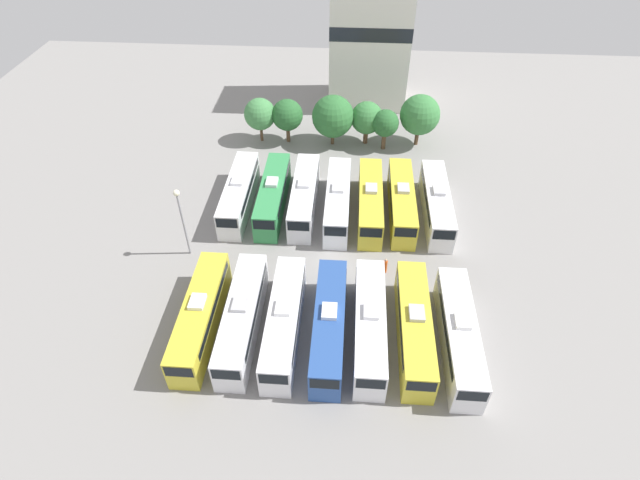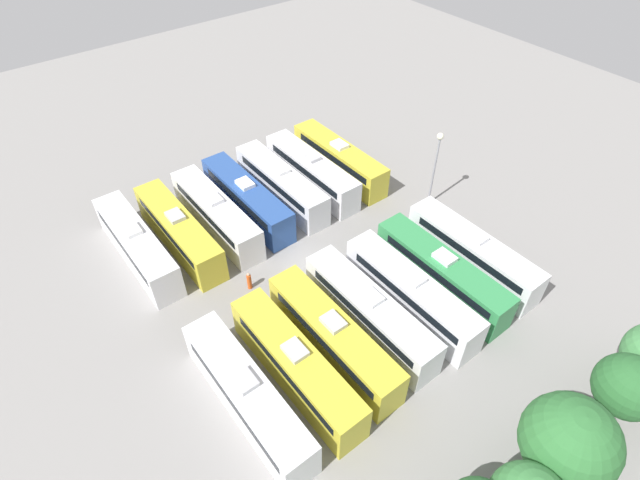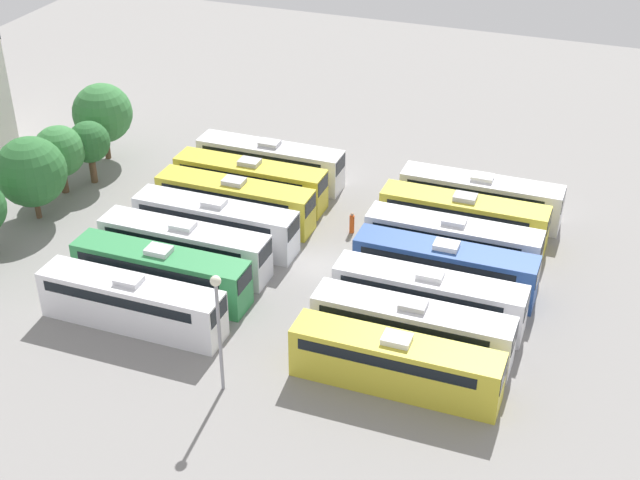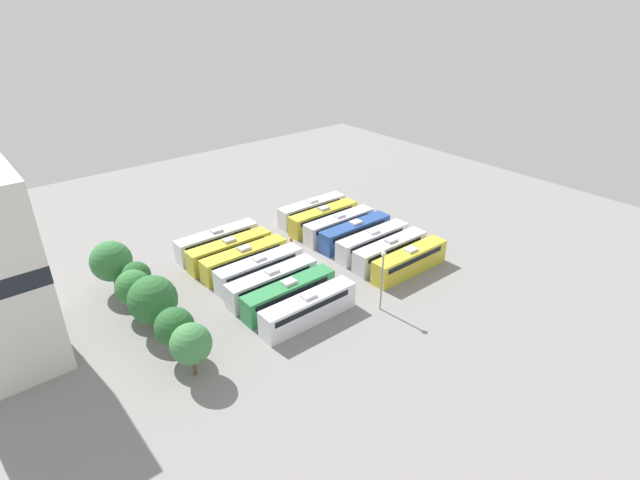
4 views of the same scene
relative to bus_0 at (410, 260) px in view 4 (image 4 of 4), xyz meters
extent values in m
plane|color=gray|center=(10.49, 8.18, -1.74)|extent=(109.74, 109.74, 0.00)
cube|color=gold|center=(0.00, -0.04, -0.15)|extent=(2.42, 11.96, 3.18)
cube|color=black|center=(0.00, 0.26, 0.74)|extent=(2.46, 10.17, 0.70)
cube|color=black|center=(0.00, -6.01, 0.73)|extent=(2.13, 0.08, 1.11)
cube|color=white|center=(0.00, -0.04, 1.61)|extent=(1.20, 1.60, 0.35)
cube|color=silver|center=(3.47, -0.02, -0.15)|extent=(2.42, 11.96, 3.18)
cube|color=black|center=(3.47, 0.28, 0.74)|extent=(2.46, 10.17, 0.70)
cube|color=black|center=(3.47, -5.99, 0.73)|extent=(2.13, 0.08, 1.11)
cube|color=#B2B2B7|center=(3.47, -0.02, 1.61)|extent=(1.20, 1.60, 0.35)
cube|color=silver|center=(6.95, -0.15, -0.15)|extent=(2.42, 11.96, 3.18)
cube|color=black|center=(6.95, 0.15, 0.74)|extent=(2.46, 10.17, 0.70)
cube|color=black|center=(6.95, -6.12, 0.73)|extent=(2.13, 0.08, 1.11)
cube|color=white|center=(6.95, -0.15, 1.61)|extent=(1.20, 1.60, 0.35)
cube|color=#284C93|center=(10.64, -0.27, -0.15)|extent=(2.42, 11.96, 3.18)
cube|color=black|center=(10.64, 0.03, 0.74)|extent=(2.46, 10.17, 0.70)
cube|color=black|center=(10.64, -6.24, 0.73)|extent=(2.13, 0.08, 1.11)
cube|color=white|center=(10.64, -0.27, 1.61)|extent=(1.20, 1.60, 0.35)
cube|color=white|center=(13.93, -0.04, -0.15)|extent=(2.42, 11.96, 3.18)
cube|color=black|center=(13.93, 0.26, 0.74)|extent=(2.46, 10.17, 0.70)
cube|color=black|center=(13.93, -6.01, 0.73)|extent=(2.13, 0.08, 1.11)
cube|color=silver|center=(13.93, -0.04, 1.61)|extent=(1.20, 1.60, 0.35)
cube|color=gold|center=(17.51, 0.01, -0.15)|extent=(2.42, 11.96, 3.18)
cube|color=black|center=(17.51, 0.31, 0.74)|extent=(2.46, 10.17, 0.70)
cube|color=black|center=(17.51, -5.96, 0.73)|extent=(2.13, 0.08, 1.11)
cube|color=#B2B2B7|center=(17.51, 0.01, 1.61)|extent=(1.20, 1.60, 0.35)
cube|color=silver|center=(21.00, -0.51, -0.15)|extent=(2.42, 11.96, 3.18)
cube|color=black|center=(21.00, -0.21, 0.74)|extent=(2.46, 10.17, 0.70)
cube|color=black|center=(21.00, -6.48, 0.73)|extent=(2.13, 0.08, 1.11)
cube|color=white|center=(21.00, -0.51, 1.61)|extent=(1.20, 1.60, 0.35)
cube|color=white|center=(-0.04, 16.82, -0.15)|extent=(2.42, 11.96, 3.18)
cube|color=black|center=(-0.04, 17.12, 0.74)|extent=(2.46, 10.17, 0.70)
cube|color=black|center=(-0.04, 10.85, 0.73)|extent=(2.13, 0.08, 1.11)
cube|color=silver|center=(-0.04, 16.82, 1.61)|extent=(1.20, 1.60, 0.35)
cube|color=#338C4C|center=(3.63, 16.82, -0.15)|extent=(2.42, 11.96, 3.18)
cube|color=black|center=(3.63, 17.12, 0.74)|extent=(2.46, 10.17, 0.70)
cube|color=black|center=(3.63, 10.85, 0.73)|extent=(2.13, 0.08, 1.11)
cube|color=silver|center=(3.63, 16.82, 1.61)|extent=(1.20, 1.60, 0.35)
cube|color=silver|center=(7.00, 16.87, -0.15)|extent=(2.42, 11.96, 3.18)
cube|color=black|center=(7.00, 17.17, 0.74)|extent=(2.46, 10.17, 0.70)
cube|color=black|center=(7.00, 10.90, 0.73)|extent=(2.13, 0.08, 1.11)
cube|color=silver|center=(7.00, 16.87, 1.61)|extent=(1.20, 1.60, 0.35)
cube|color=silver|center=(10.61, 16.34, -0.15)|extent=(2.42, 11.96, 3.18)
cube|color=black|center=(10.61, 16.64, 0.74)|extent=(2.46, 10.17, 0.70)
cube|color=black|center=(10.61, 10.36, 0.73)|extent=(2.13, 0.08, 1.11)
cube|color=silver|center=(10.61, 16.34, 1.61)|extent=(1.20, 1.60, 0.35)
cube|color=gold|center=(14.04, 16.41, -0.15)|extent=(2.42, 11.96, 3.18)
cube|color=black|center=(14.04, 16.71, 0.74)|extent=(2.46, 10.17, 0.70)
cube|color=black|center=(14.04, 10.44, 0.73)|extent=(2.13, 0.08, 1.11)
cube|color=#B2B2B7|center=(14.04, 16.41, 1.61)|extent=(1.20, 1.60, 0.35)
cube|color=gold|center=(17.35, 16.67, -0.15)|extent=(2.42, 11.96, 3.18)
cube|color=black|center=(17.35, 16.97, 0.74)|extent=(2.46, 10.17, 0.70)
cube|color=black|center=(17.35, 10.70, 0.73)|extent=(2.13, 0.08, 1.11)
cube|color=#B2B2B7|center=(17.35, 16.67, 1.61)|extent=(1.20, 1.60, 0.35)
cube|color=white|center=(20.98, 16.56, -0.15)|extent=(2.42, 11.96, 3.18)
cube|color=black|center=(20.98, 16.86, 0.74)|extent=(2.46, 10.17, 0.70)
cube|color=black|center=(20.98, 10.59, 0.73)|extent=(2.13, 0.08, 1.11)
cube|color=#B2B2B7|center=(20.98, 16.56, 1.61)|extent=(1.20, 1.60, 0.35)
cylinder|color=#CC4C19|center=(15.47, 7.74, -1.04)|extent=(0.36, 0.36, 1.40)
sphere|color=tan|center=(15.47, 7.74, -0.22)|extent=(0.24, 0.24, 0.24)
cylinder|color=gray|center=(-3.56, 9.00, 1.83)|extent=(0.20, 0.20, 7.14)
sphere|color=#EAE5C6|center=(-3.56, 9.00, 5.58)|extent=(0.60, 0.60, 0.60)
cylinder|color=brown|center=(0.13, 30.77, -0.57)|extent=(0.36, 0.36, 2.35)
sphere|color=#428447|center=(0.13, 30.77, 2.01)|extent=(3.98, 3.98, 3.98)
cylinder|color=brown|center=(3.59, 30.82, -0.57)|extent=(0.49, 0.49, 2.35)
sphere|color=#28602D|center=(3.59, 30.82, 1.99)|extent=(3.93, 3.93, 3.93)
cylinder|color=brown|center=(9.34, 30.60, -0.73)|extent=(0.42, 0.42, 2.03)
sphere|color=#2D6B33|center=(9.34, 30.60, 2.12)|extent=(5.24, 5.24, 5.24)
cylinder|color=brown|center=(13.56, 31.13, -0.67)|extent=(0.59, 0.59, 2.14)
sphere|color=#387A3D|center=(13.56, 31.13, 1.81)|extent=(4.04, 4.04, 4.04)
cylinder|color=brown|center=(15.84, 29.90, -0.55)|extent=(0.55, 0.55, 2.39)
sphere|color=#28602D|center=(15.84, 29.90, 1.82)|extent=(3.34, 3.34, 3.34)
cylinder|color=brown|center=(20.09, 31.25, -0.54)|extent=(0.49, 0.49, 2.39)
sphere|color=#387A3D|center=(20.09, 31.25, 2.39)|extent=(4.97, 4.97, 4.97)
camera|label=1|loc=(11.69, -25.76, 31.98)|focal=28.00mm
camera|label=2|loc=(27.23, 31.99, 28.06)|focal=28.00mm
camera|label=3|loc=(-38.07, -9.70, 31.52)|focal=50.00mm
camera|label=4|loc=(-36.30, 45.12, 31.91)|focal=28.00mm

